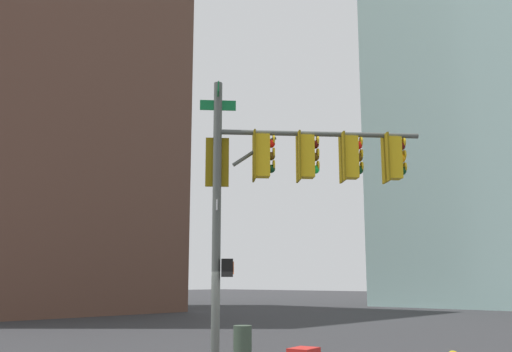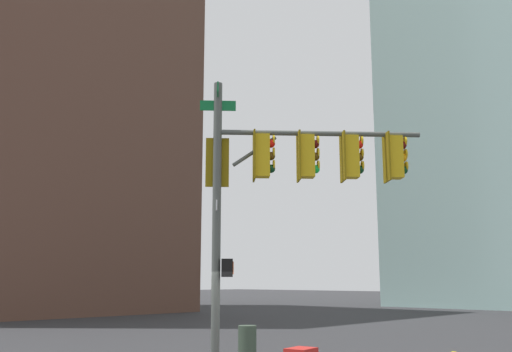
# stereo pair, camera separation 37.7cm
# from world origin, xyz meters

# --- Properties ---
(signal_pole_assembly) EXTENTS (3.85, 3.89, 6.92)m
(signal_pole_assembly) POSITION_xyz_m (-0.94, -1.09, 4.75)
(signal_pole_assembly) COLOR #4C514C
(signal_pole_assembly) RESTS_ON ground_plane
(litter_bin) EXTENTS (0.56, 0.56, 0.95)m
(litter_bin) POSITION_xyz_m (3.13, -4.03, 0.47)
(litter_bin) COLOR #384738
(litter_bin) RESTS_ON ground_plane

